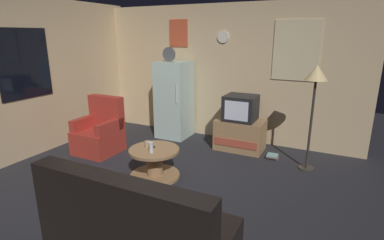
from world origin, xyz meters
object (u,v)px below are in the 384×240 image
(standing_lamp, at_px, (316,81))
(mug_ceramic_tan, at_px, (147,144))
(tv_stand, at_px, (240,135))
(fridge, at_px, (174,100))
(coffee_table, at_px, (155,163))
(armchair, at_px, (100,133))
(mug_ceramic_white, at_px, (151,145))
(crt_tv, at_px, (241,108))
(book_stack, at_px, (272,156))
(wine_glass, at_px, (151,148))
(remote_control, at_px, (150,146))
(couch, at_px, (136,229))

(standing_lamp, distance_m, mug_ceramic_tan, 2.57)
(tv_stand, bearing_deg, fridge, 174.91)
(tv_stand, bearing_deg, standing_lamp, -16.15)
(standing_lamp, height_order, coffee_table, standing_lamp)
(standing_lamp, bearing_deg, armchair, -165.89)
(standing_lamp, relative_size, mug_ceramic_white, 17.67)
(crt_tv, height_order, armchair, crt_tv)
(fridge, relative_size, crt_tv, 3.28)
(book_stack, bearing_deg, wine_glass, -130.55)
(crt_tv, bearing_deg, remote_control, -118.28)
(coffee_table, height_order, mug_ceramic_white, mug_ceramic_white)
(crt_tv, xyz_separation_m, mug_ceramic_tan, (-0.89, -1.58, -0.29))
(armchair, distance_m, couch, 2.90)
(fridge, distance_m, tv_stand, 1.50)
(fridge, relative_size, mug_ceramic_white, 19.67)
(remote_control, bearing_deg, fridge, 103.64)
(coffee_table, distance_m, couch, 1.68)
(standing_lamp, bearing_deg, remote_control, -148.73)
(couch, xyz_separation_m, book_stack, (0.62, 2.92, -0.28))
(wine_glass, relative_size, mug_ceramic_tan, 1.67)
(couch, bearing_deg, tv_stand, 90.19)
(coffee_table, distance_m, mug_ceramic_white, 0.27)
(tv_stand, relative_size, book_stack, 4.14)
(tv_stand, relative_size, remote_control, 5.60)
(remote_control, bearing_deg, crt_tv, 57.24)
(mug_ceramic_white, height_order, mug_ceramic_tan, same)
(coffee_table, bearing_deg, standing_lamp, 33.06)
(tv_stand, distance_m, coffee_table, 1.78)
(remote_control, bearing_deg, coffee_table, -22.46)
(tv_stand, relative_size, coffee_table, 1.17)
(mug_ceramic_tan, xyz_separation_m, remote_control, (0.04, 0.01, -0.03))
(mug_ceramic_white, bearing_deg, fridge, 108.90)
(wine_glass, relative_size, mug_ceramic_white, 1.67)
(fridge, bearing_deg, armchair, -120.04)
(coffee_table, bearing_deg, remote_control, 162.02)
(standing_lamp, xyz_separation_m, mug_ceramic_white, (-2.00, -1.27, -0.88))
(fridge, xyz_separation_m, coffee_table, (0.65, -1.73, -0.54))
(tv_stand, distance_m, wine_glass, 1.90)
(coffee_table, relative_size, remote_control, 4.80)
(remote_control, xyz_separation_m, armchair, (-1.32, 0.39, -0.10))
(wine_glass, xyz_separation_m, book_stack, (1.35, 1.58, -0.47))
(tv_stand, bearing_deg, armchair, -151.41)
(standing_lamp, xyz_separation_m, remote_control, (-2.04, -1.24, -0.92))
(remote_control, bearing_deg, tv_stand, 57.00)
(armchair, bearing_deg, book_stack, 20.01)
(mug_ceramic_tan, bearing_deg, couch, -58.96)
(fridge, xyz_separation_m, standing_lamp, (2.59, -0.47, 0.60))
(wine_glass, distance_m, couch, 1.55)
(remote_control, bearing_deg, wine_glass, -55.16)
(coffee_table, height_order, wine_glass, wine_glass)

